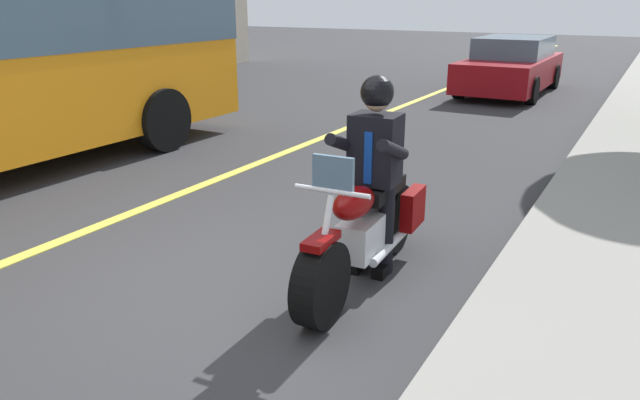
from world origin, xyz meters
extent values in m
plane|color=#333335|center=(0.00, 0.00, 0.00)|extent=(80.00, 80.00, 0.00)
cube|color=#E5DB4C|center=(0.00, -2.00, 0.01)|extent=(60.00, 0.16, 0.01)
cylinder|color=black|center=(-0.04, 1.07, 0.33)|extent=(0.67, 0.24, 0.66)
cylinder|color=black|center=(-1.58, 0.97, 0.33)|extent=(0.67, 0.24, 0.66)
cube|color=silver|center=(-0.84, 1.02, 0.42)|extent=(0.58, 0.31, 0.32)
ellipsoid|color=#720505|center=(-0.64, 1.03, 0.78)|extent=(0.58, 0.31, 0.24)
cube|color=black|center=(-1.18, 1.00, 0.74)|extent=(0.72, 0.32, 0.12)
cube|color=#720505|center=(-1.55, 1.20, 0.48)|extent=(0.41, 0.15, 0.36)
cube|color=#720505|center=(-1.52, 0.76, 0.48)|extent=(0.41, 0.15, 0.36)
cylinder|color=silver|center=(-0.06, 1.07, 0.60)|extent=(0.35, 0.07, 0.76)
cylinder|color=silver|center=(-0.22, 1.06, 1.00)|extent=(0.07, 0.60, 0.04)
cube|color=#720505|center=(-0.04, 1.07, 0.68)|extent=(0.37, 0.18, 0.06)
cylinder|color=silver|center=(-1.14, 1.16, 0.26)|extent=(0.90, 0.14, 0.08)
cube|color=slate|center=(-0.24, 1.06, 1.12)|extent=(0.06, 0.32, 0.28)
cylinder|color=black|center=(-1.09, 1.12, 0.42)|extent=(0.14, 0.14, 0.84)
cube|color=black|center=(-1.03, 1.13, 0.05)|extent=(0.27, 0.13, 0.10)
cylinder|color=black|center=(-1.08, 0.89, 0.42)|extent=(0.14, 0.14, 0.84)
cube|color=black|center=(-1.02, 0.89, 0.05)|extent=(0.27, 0.13, 0.10)
cube|color=black|center=(-1.08, 1.01, 1.12)|extent=(0.34, 0.42, 0.60)
cube|color=navy|center=(-0.93, 1.02, 1.08)|extent=(0.03, 0.07, 0.44)
cylinder|color=black|center=(-0.92, 1.24, 1.18)|extent=(0.56, 0.13, 0.28)
cylinder|color=black|center=(-0.89, 0.80, 1.18)|extent=(0.56, 0.13, 0.28)
sphere|color=tan|center=(-1.08, 1.01, 1.55)|extent=(0.22, 0.22, 0.22)
sphere|color=black|center=(-1.08, 1.01, 1.60)|extent=(0.28, 0.28, 0.28)
cube|color=slate|center=(-5.34, -4.95, 2.00)|extent=(0.06, 2.40, 1.90)
cylinder|color=black|center=(-3.44, -6.15, 0.50)|extent=(1.00, 0.30, 1.00)
cylinder|color=black|center=(-3.44, -3.75, 0.50)|extent=(1.00, 0.30, 1.00)
cube|color=maroon|center=(-12.34, -0.38, 0.55)|extent=(4.60, 1.80, 0.70)
cube|color=slate|center=(-12.54, -0.38, 1.10)|extent=(2.40, 1.60, 0.60)
cylinder|color=black|center=(-10.89, 0.47, 0.32)|extent=(0.64, 0.22, 0.64)
cylinder|color=black|center=(-10.89, -1.23, 0.32)|extent=(0.64, 0.22, 0.64)
cylinder|color=black|center=(-13.79, 0.47, 0.32)|extent=(0.64, 0.22, 0.64)
cylinder|color=black|center=(-13.79, -1.23, 0.32)|extent=(0.64, 0.22, 0.64)
cube|color=slate|center=(-12.89, -10.97, 2.00)|extent=(1.10, 0.06, 1.60)
cube|color=slate|center=(-7.47, -10.97, 2.00)|extent=(1.10, 0.06, 1.60)
camera|label=1|loc=(3.38, 3.02, 2.33)|focal=33.25mm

